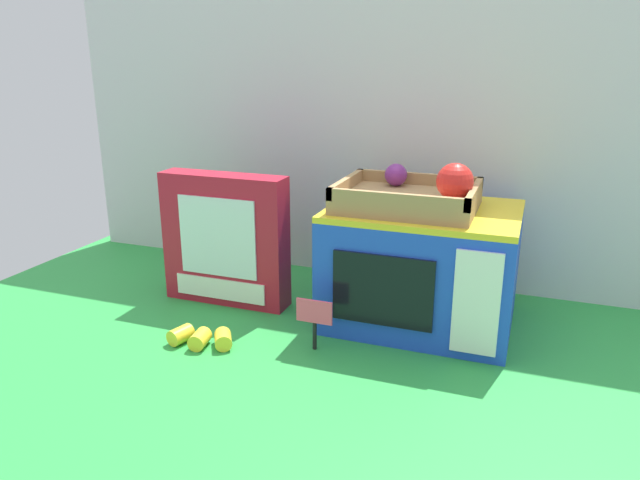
{
  "coord_description": "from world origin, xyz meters",
  "views": [
    {
      "loc": [
        0.36,
        -1.08,
        0.53
      ],
      "look_at": [
        -0.05,
        0.03,
        0.16
      ],
      "focal_mm": 33.27,
      "sensor_mm": 36.0,
      "label": 1
    }
  ],
  "objects_px": {
    "loose_toy_banana": "(201,338)",
    "food_groups_crate": "(414,196)",
    "price_sign": "(316,317)",
    "toy_microwave": "(422,266)",
    "cookie_set_box": "(225,240)"
  },
  "relations": [
    {
      "from": "food_groups_crate",
      "to": "price_sign",
      "type": "relative_size",
      "value": 2.65
    },
    {
      "from": "toy_microwave",
      "to": "food_groups_crate",
      "type": "relative_size",
      "value": 1.39
    },
    {
      "from": "food_groups_crate",
      "to": "toy_microwave",
      "type": "bearing_deg",
      "value": 31.29
    },
    {
      "from": "price_sign",
      "to": "loose_toy_banana",
      "type": "xyz_separation_m",
      "value": [
        -0.21,
        -0.06,
        -0.05
      ]
    },
    {
      "from": "toy_microwave",
      "to": "food_groups_crate",
      "type": "xyz_separation_m",
      "value": [
        -0.02,
        -0.01,
        0.15
      ]
    },
    {
      "from": "loose_toy_banana",
      "to": "price_sign",
      "type": "bearing_deg",
      "value": 16.25
    },
    {
      "from": "cookie_set_box",
      "to": "price_sign",
      "type": "xyz_separation_m",
      "value": [
        0.27,
        -0.15,
        -0.08
      ]
    },
    {
      "from": "food_groups_crate",
      "to": "loose_toy_banana",
      "type": "bearing_deg",
      "value": -144.6
    },
    {
      "from": "food_groups_crate",
      "to": "price_sign",
      "type": "height_order",
      "value": "food_groups_crate"
    },
    {
      "from": "toy_microwave",
      "to": "price_sign",
      "type": "distance_m",
      "value": 0.26
    },
    {
      "from": "loose_toy_banana",
      "to": "food_groups_crate",
      "type": "bearing_deg",
      "value": 35.4
    },
    {
      "from": "food_groups_crate",
      "to": "cookie_set_box",
      "type": "height_order",
      "value": "food_groups_crate"
    },
    {
      "from": "price_sign",
      "to": "loose_toy_banana",
      "type": "distance_m",
      "value": 0.22
    },
    {
      "from": "food_groups_crate",
      "to": "cookie_set_box",
      "type": "xyz_separation_m",
      "value": [
        -0.4,
        -0.04,
        -0.12
      ]
    },
    {
      "from": "food_groups_crate",
      "to": "loose_toy_banana",
      "type": "relative_size",
      "value": 2.0
    }
  ]
}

